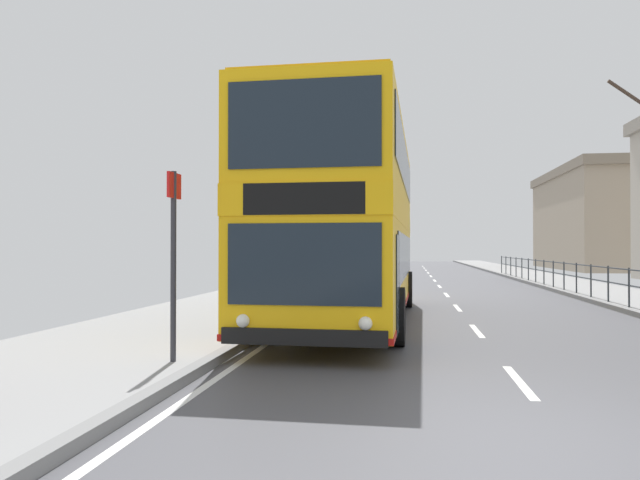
# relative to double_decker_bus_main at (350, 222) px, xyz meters

# --- Properties ---
(ground) EXTENTS (15.80, 140.00, 0.20)m
(ground) POSITION_rel_double_decker_bus_main_xyz_m (2.06, -8.58, -2.30)
(ground) COLOR #48484D
(double_decker_bus_main) EXTENTS (2.98, 11.31, 4.47)m
(double_decker_bus_main) POSITION_rel_double_decker_bus_main_xyz_m (0.00, 0.00, 0.00)
(double_decker_bus_main) COLOR #F4B20F
(double_decker_bus_main) RESTS_ON ground
(pedestrian_railing_far_kerb) EXTENTS (0.05, 33.65, 1.06)m
(pedestrian_railing_far_kerb) POSITION_rel_double_decker_bus_main_xyz_m (7.22, 8.06, -1.50)
(pedestrian_railing_far_kerb) COLOR #2D3338
(pedestrian_railing_far_kerb) RESTS_ON ground
(bus_stop_sign_near) EXTENTS (0.08, 0.44, 2.68)m
(bus_stop_sign_near) POSITION_rel_double_decker_bus_main_xyz_m (-1.93, -6.01, -0.55)
(bus_stop_sign_near) COLOR #2D2D33
(bus_stop_sign_near) RESTS_ON ground
(background_building_01) EXTENTS (8.39, 17.27, 8.03)m
(background_building_01) POSITION_rel_double_decker_bus_main_xyz_m (17.23, 36.81, 1.70)
(background_building_01) COLOR gray
(background_building_01) RESTS_ON ground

